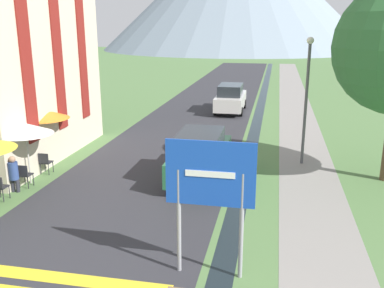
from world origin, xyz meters
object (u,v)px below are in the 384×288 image
(parked_car_far, at_px, (231,98))
(person_seated_near, at_px, (14,172))
(cafe_chair_middle, at_px, (24,174))
(streetlamp, at_px, (307,91))
(parked_car_near, at_px, (201,155))
(road_sign, at_px, (210,187))
(cafe_umbrella_rear_orange, at_px, (44,114))
(cafe_umbrella_middle_white, at_px, (25,129))
(cafe_chair_far_left, at_px, (45,161))

(parked_car_far, bearing_deg, person_seated_near, -110.55)
(cafe_chair_middle, bearing_deg, streetlamp, 34.21)
(parked_car_near, xyz_separation_m, parked_car_far, (-0.28, 12.80, -0.00))
(parked_car_near, bearing_deg, cafe_chair_middle, -160.30)
(road_sign, relative_size, person_seated_near, 2.50)
(cafe_umbrella_rear_orange, relative_size, person_seated_near, 1.81)
(cafe_umbrella_middle_white, xyz_separation_m, person_seated_near, (-0.06, -0.86, -1.33))
(road_sign, bearing_deg, cafe_chair_far_left, 142.54)
(cafe_chair_far_left, height_order, cafe_chair_middle, same)
(parked_car_near, height_order, cafe_umbrella_rear_orange, cafe_umbrella_rear_orange)
(cafe_chair_far_left, relative_size, cafe_umbrella_middle_white, 0.38)
(road_sign, height_order, cafe_umbrella_rear_orange, road_sign)
(road_sign, height_order, parked_car_far, road_sign)
(cafe_chair_far_left, distance_m, cafe_chair_middle, 1.44)
(parked_car_far, relative_size, cafe_chair_far_left, 5.16)
(parked_car_far, bearing_deg, cafe_umbrella_rear_orange, -116.26)
(cafe_umbrella_rear_orange, relative_size, streetlamp, 0.45)
(parked_car_near, distance_m, parked_car_far, 12.80)
(parked_car_near, bearing_deg, road_sign, -78.10)
(cafe_umbrella_middle_white, height_order, streetlamp, streetlamp)
(cafe_umbrella_middle_white, relative_size, person_seated_near, 1.75)
(parked_car_near, xyz_separation_m, streetlamp, (3.81, 2.61, 2.12))
(cafe_umbrella_middle_white, bearing_deg, parked_car_far, 68.54)
(cafe_chair_middle, xyz_separation_m, cafe_umbrella_rear_orange, (-0.50, 2.48, 1.61))
(cafe_umbrella_middle_white, distance_m, person_seated_near, 1.59)
(parked_car_near, relative_size, person_seated_near, 3.42)
(cafe_umbrella_rear_orange, height_order, person_seated_near, cafe_umbrella_rear_orange)
(cafe_chair_far_left, bearing_deg, cafe_umbrella_rear_orange, 104.21)
(person_seated_near, bearing_deg, road_sign, -26.63)
(cafe_umbrella_rear_orange, bearing_deg, road_sign, -40.46)
(road_sign, distance_m, parked_car_far, 19.13)
(parked_car_far, bearing_deg, cafe_umbrella_middle_white, -111.46)
(cafe_umbrella_middle_white, bearing_deg, road_sign, -31.95)
(road_sign, height_order, person_seated_near, road_sign)
(cafe_chair_far_left, xyz_separation_m, cafe_umbrella_middle_white, (-0.03, -1.01, 1.53))
(parked_car_far, height_order, cafe_umbrella_rear_orange, cafe_umbrella_rear_orange)
(cafe_umbrella_middle_white, bearing_deg, cafe_umbrella_rear_orange, 102.19)
(person_seated_near, height_order, streetlamp, streetlamp)
(cafe_umbrella_rear_orange, bearing_deg, cafe_chair_far_left, -65.24)
(cafe_chair_far_left, xyz_separation_m, person_seated_near, (-0.09, -1.87, 0.19))
(streetlamp, bearing_deg, cafe_umbrella_middle_white, -156.31)
(parked_car_far, xyz_separation_m, cafe_chair_far_left, (-5.66, -13.47, -0.40))
(parked_car_near, height_order, person_seated_near, parked_car_near)
(cafe_umbrella_middle_white, xyz_separation_m, streetlamp, (9.78, 4.29, 1.00))
(road_sign, xyz_separation_m, parked_car_near, (-1.31, 6.23, -1.25))
(road_sign, relative_size, streetlamp, 0.63)
(parked_car_near, xyz_separation_m, cafe_umbrella_middle_white, (-5.97, -1.69, 1.13))
(cafe_chair_far_left, bearing_deg, cafe_umbrella_middle_white, -102.50)
(road_sign, xyz_separation_m, cafe_umbrella_middle_white, (-7.28, 4.54, -0.12))
(road_sign, relative_size, cafe_umbrella_rear_orange, 1.38)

